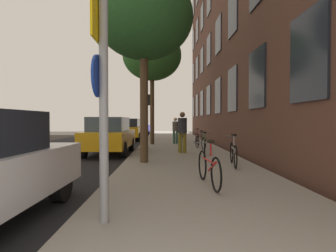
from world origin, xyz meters
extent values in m
plane|color=#332D28|center=(-2.40, 15.00, 0.00)|extent=(41.80, 41.80, 0.00)
cube|color=black|center=(-4.50, 15.00, 0.01)|extent=(7.00, 38.00, 0.01)
cube|color=gray|center=(1.10, 15.00, 0.06)|extent=(4.20, 38.00, 0.12)
cube|color=#513328|center=(3.70, 14.50, 7.33)|extent=(0.50, 27.00, 14.66)
cube|color=#1E232D|center=(3.42, 5.12, 2.88)|extent=(0.06, 1.48, 1.96)
cube|color=#1E232D|center=(3.42, 8.25, 2.88)|extent=(0.06, 1.48, 1.96)
cube|color=#1E232D|center=(3.42, 11.38, 2.88)|extent=(0.06, 1.48, 1.96)
cube|color=#1E232D|center=(3.42, 14.50, 2.88)|extent=(0.06, 1.48, 1.96)
cube|color=#1E232D|center=(3.42, 17.62, 2.88)|extent=(0.06, 1.48, 1.96)
cube|color=#1E232D|center=(3.42, 20.75, 2.88)|extent=(0.06, 1.48, 1.96)
cube|color=#1E232D|center=(3.42, 23.88, 2.88)|extent=(0.06, 1.48, 1.96)
cube|color=#1E232D|center=(3.42, 27.00, 2.88)|extent=(0.06, 1.48, 1.96)
cube|color=#1E232D|center=(3.42, 11.38, 6.29)|extent=(0.06, 1.48, 1.96)
cube|color=#1E232D|center=(3.42, 14.50, 6.29)|extent=(0.06, 1.48, 1.96)
cube|color=#1E232D|center=(3.42, 17.62, 6.29)|extent=(0.06, 1.48, 1.96)
cube|color=#1E232D|center=(3.42, 20.75, 6.29)|extent=(0.06, 1.48, 1.96)
cube|color=#1E232D|center=(3.42, 23.88, 6.29)|extent=(0.06, 1.48, 1.96)
cube|color=#1E232D|center=(3.42, 27.00, 6.29)|extent=(0.06, 1.48, 1.96)
cube|color=#1E232D|center=(3.42, 20.75, 9.71)|extent=(0.06, 1.48, 1.96)
cube|color=#1E232D|center=(3.42, 23.88, 9.71)|extent=(0.06, 1.48, 1.96)
cube|color=#1E232D|center=(3.42, 27.00, 9.71)|extent=(0.06, 1.48, 1.96)
cube|color=#1E232D|center=(3.42, 27.00, 13.13)|extent=(0.06, 1.48, 1.96)
cylinder|color=gray|center=(-0.48, 2.99, 1.65)|extent=(0.12, 0.12, 3.06)
cube|color=yellow|center=(-0.56, 2.99, 2.82)|extent=(0.03, 0.60, 0.60)
cylinder|color=#14339E|center=(-0.56, 2.99, 2.07)|extent=(0.03, 0.56, 0.56)
cylinder|color=black|center=(-0.57, 19.34, 1.80)|extent=(0.12, 0.12, 3.36)
cube|color=black|center=(-0.75, 19.34, 3.03)|extent=(0.20, 0.24, 0.80)
sphere|color=#4B0707|center=(-0.86, 19.34, 3.29)|extent=(0.16, 0.16, 0.16)
sphere|color=orange|center=(-0.86, 19.34, 3.03)|extent=(0.16, 0.16, 0.16)
sphere|color=#083E11|center=(-0.86, 19.34, 2.77)|extent=(0.16, 0.16, 0.16)
cylinder|color=#4C3823|center=(-0.32, 8.19, 2.00)|extent=(0.27, 0.27, 3.77)
ellipsoid|color=#235123|center=(-0.32, 8.19, 4.85)|extent=(3.21, 3.21, 2.73)
cylinder|color=#4C3823|center=(-0.33, 14.88, 2.17)|extent=(0.24, 0.24, 4.10)
ellipsoid|color=#2D6628|center=(-0.33, 14.88, 5.24)|extent=(3.38, 3.38, 2.87)
torus|color=black|center=(1.22, 5.54, 0.46)|extent=(0.10, 0.68, 0.68)
torus|color=black|center=(1.32, 4.46, 0.46)|extent=(0.10, 0.68, 0.68)
cylinder|color=#B21E1E|center=(1.27, 5.00, 0.65)|extent=(0.13, 0.93, 0.04)
cylinder|color=#B21E1E|center=(1.29, 4.73, 0.56)|extent=(0.10, 0.56, 0.30)
cylinder|color=#B21E1E|center=(1.28, 4.84, 0.90)|extent=(0.04, 0.04, 0.28)
cube|color=black|center=(1.28, 4.84, 1.06)|extent=(0.10, 0.24, 0.06)
cylinder|color=#4C4C4C|center=(1.22, 5.54, 0.98)|extent=(0.42, 0.07, 0.03)
torus|color=black|center=(2.51, 7.92, 0.46)|extent=(0.14, 0.68, 0.68)
torus|color=black|center=(2.35, 6.88, 0.46)|extent=(0.14, 0.68, 0.68)
cylinder|color=#99999E|center=(2.43, 7.40, 0.65)|extent=(0.18, 0.90, 0.04)
cylinder|color=#99999E|center=(2.39, 7.14, 0.56)|extent=(0.13, 0.54, 0.29)
cylinder|color=#99999E|center=(2.40, 7.24, 0.90)|extent=(0.04, 0.04, 0.28)
cube|color=black|center=(2.40, 7.24, 1.06)|extent=(0.10, 0.24, 0.06)
cylinder|color=#4C4C4C|center=(2.51, 7.92, 0.98)|extent=(0.42, 0.09, 0.03)
torus|color=black|center=(2.00, 10.29, 0.44)|extent=(0.13, 0.65, 0.65)
torus|color=black|center=(1.86, 9.31, 0.44)|extent=(0.13, 0.65, 0.65)
cylinder|color=#267233|center=(1.93, 9.80, 0.62)|extent=(0.17, 0.84, 0.04)
cylinder|color=#267233|center=(1.89, 9.56, 0.54)|extent=(0.12, 0.51, 0.28)
cylinder|color=#267233|center=(1.91, 9.65, 0.87)|extent=(0.04, 0.04, 0.28)
cube|color=black|center=(1.91, 9.65, 1.03)|extent=(0.10, 0.24, 0.06)
cylinder|color=#4C4C4C|center=(2.00, 10.29, 0.95)|extent=(0.42, 0.09, 0.03)
torus|color=black|center=(2.01, 12.68, 0.42)|extent=(0.15, 0.61, 0.61)
torus|color=black|center=(2.18, 11.72, 0.42)|extent=(0.15, 0.61, 0.61)
cylinder|color=black|center=(2.10, 12.20, 0.59)|extent=(0.19, 0.83, 0.04)
cylinder|color=black|center=(2.14, 11.96, 0.52)|extent=(0.13, 0.50, 0.27)
cylinder|color=black|center=(2.12, 12.06, 0.83)|extent=(0.04, 0.04, 0.28)
cube|color=black|center=(2.12, 12.06, 0.99)|extent=(0.10, 0.24, 0.06)
cylinder|color=#4C4C4C|center=(2.01, 12.68, 0.91)|extent=(0.42, 0.10, 0.03)
torus|color=black|center=(2.27, 15.11, 0.44)|extent=(0.06, 0.64, 0.64)
torus|color=black|center=(2.24, 14.09, 0.44)|extent=(0.06, 0.64, 0.64)
cylinder|color=#B21E1E|center=(2.25, 14.60, 0.62)|extent=(0.07, 0.86, 0.04)
cylinder|color=#B21E1E|center=(2.24, 14.35, 0.54)|extent=(0.06, 0.52, 0.28)
cylinder|color=#B21E1E|center=(2.25, 14.45, 0.86)|extent=(0.04, 0.04, 0.28)
cube|color=black|center=(2.25, 14.45, 1.02)|extent=(0.10, 0.24, 0.06)
cylinder|color=#4C4C4C|center=(2.27, 15.11, 0.94)|extent=(0.42, 0.04, 0.03)
torus|color=black|center=(1.44, 17.49, 0.45)|extent=(0.17, 0.65, 0.66)
torus|color=black|center=(1.64, 16.51, 0.45)|extent=(0.17, 0.65, 0.66)
cylinder|color=black|center=(1.54, 17.00, 0.63)|extent=(0.21, 0.85, 0.04)
cylinder|color=black|center=(1.59, 16.75, 0.55)|extent=(0.15, 0.52, 0.28)
cylinder|color=black|center=(1.57, 16.85, 0.88)|extent=(0.04, 0.04, 0.28)
cube|color=black|center=(1.57, 16.85, 1.04)|extent=(0.10, 0.24, 0.06)
cylinder|color=#4C4C4C|center=(1.44, 17.49, 0.96)|extent=(0.42, 0.11, 0.03)
cylinder|color=olive|center=(1.03, 10.68, 0.54)|extent=(0.16, 0.16, 0.84)
cylinder|color=olive|center=(1.22, 10.68, 0.54)|extent=(0.16, 0.16, 0.84)
cylinder|color=#26262D|center=(1.12, 10.68, 1.28)|extent=(0.52, 0.52, 0.63)
sphere|color=brown|center=(1.12, 10.68, 1.74)|extent=(0.23, 0.23, 0.23)
cylinder|color=#33594C|center=(0.95, 15.28, 0.50)|extent=(0.14, 0.14, 0.75)
cylinder|color=#33594C|center=(1.12, 15.28, 0.50)|extent=(0.14, 0.14, 0.75)
cylinder|color=#4C4742|center=(1.03, 15.28, 1.15)|extent=(0.38, 0.38, 0.56)
sphere|color=tan|center=(1.03, 15.28, 1.56)|extent=(0.20, 0.20, 0.20)
cylinder|color=black|center=(-1.55, 4.28, 0.33)|extent=(0.22, 0.64, 0.64)
cube|color=orange|center=(-2.06, 11.33, 0.68)|extent=(1.78, 4.15, 0.70)
cube|color=#384756|center=(-2.06, 11.13, 1.33)|extent=(1.48, 2.33, 0.60)
cylinder|color=black|center=(-2.85, 12.65, 0.33)|extent=(0.22, 0.64, 0.64)
cylinder|color=black|center=(-1.27, 12.65, 0.33)|extent=(0.22, 0.64, 0.64)
cylinder|color=black|center=(-2.85, 10.01, 0.33)|extent=(0.22, 0.64, 0.64)
cylinder|color=black|center=(-1.27, 10.01, 0.33)|extent=(0.22, 0.64, 0.64)
cube|color=orange|center=(-2.25, 19.67, 0.68)|extent=(1.77, 4.46, 0.70)
cube|color=#1E232D|center=(-2.25, 19.44, 1.33)|extent=(1.48, 2.50, 0.60)
cylinder|color=black|center=(-3.05, 21.09, 0.33)|extent=(0.22, 0.64, 0.64)
cylinder|color=black|center=(-1.45, 21.09, 0.33)|extent=(0.22, 0.64, 0.64)
cylinder|color=black|center=(-3.05, 18.24, 0.33)|extent=(0.22, 0.64, 0.64)
cylinder|color=black|center=(-1.45, 18.24, 0.33)|extent=(0.22, 0.64, 0.64)
cube|color=navy|center=(-2.17, 28.00, 0.68)|extent=(2.03, 4.05, 0.70)
cube|color=#384756|center=(-2.17, 27.80, 1.33)|extent=(1.65, 2.29, 0.60)
cylinder|color=black|center=(-3.01, 29.27, 0.33)|extent=(0.22, 0.64, 0.64)
cylinder|color=black|center=(-1.32, 29.27, 0.33)|extent=(0.22, 0.64, 0.64)
cylinder|color=black|center=(-3.01, 26.73, 0.33)|extent=(0.22, 0.64, 0.64)
cylinder|color=black|center=(-1.32, 26.73, 0.33)|extent=(0.22, 0.64, 0.64)
camera|label=1|loc=(0.31, -0.58, 1.48)|focal=28.55mm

